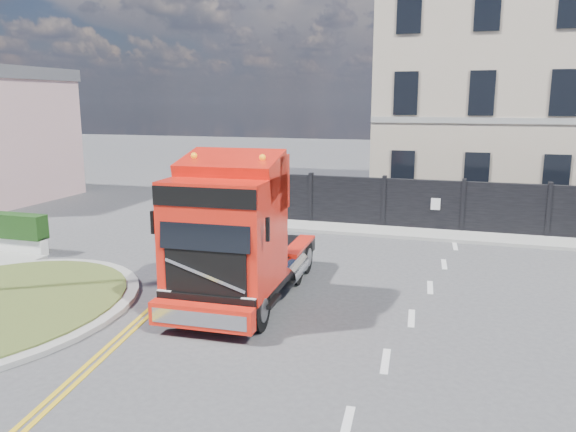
% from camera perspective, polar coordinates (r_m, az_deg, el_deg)
% --- Properties ---
extents(ground, '(120.00, 120.00, 0.00)m').
position_cam_1_polar(ground, '(14.53, 0.78, -8.50)').
color(ground, '#424244').
rests_on(ground, ground).
extents(hoarding_fence, '(18.80, 0.25, 2.00)m').
position_cam_1_polar(hoarding_fence, '(22.60, 23.78, 0.45)').
color(hoarding_fence, black).
rests_on(hoarding_fence, ground).
extents(georgian_building, '(12.30, 10.30, 12.80)m').
position_cam_1_polar(georgian_building, '(29.67, 21.89, 12.32)').
color(georgian_building, '#BEAC97').
rests_on(georgian_building, ground).
extents(pavement_far, '(20.00, 1.60, 0.12)m').
position_cam_1_polar(pavement_far, '(21.86, 22.40, -2.32)').
color(pavement_far, '#969691').
rests_on(pavement_far, ground).
extents(truck, '(2.55, 6.30, 3.73)m').
position_cam_1_polar(truck, '(13.70, -5.43, -2.49)').
color(truck, black).
rests_on(truck, ground).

